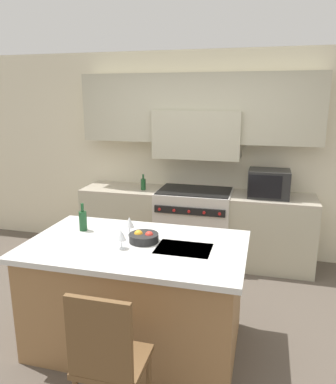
{
  "coord_description": "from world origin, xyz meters",
  "views": [
    {
      "loc": [
        0.85,
        -2.92,
        2.11
      ],
      "look_at": [
        -0.07,
        0.6,
        1.19
      ],
      "focal_mm": 35.0,
      "sensor_mm": 36.0,
      "label": 1
    }
  ],
  "objects_px": {
    "island_chair": "(107,358)",
    "oil_bottle_on_counter": "(143,184)",
    "wine_glass_near": "(121,235)",
    "fruit_bowl": "(144,237)",
    "wine_bottle": "(83,220)",
    "range_stove": "(194,225)",
    "microwave": "(269,183)",
    "wine_glass_far": "(129,223)"
  },
  "relations": [
    {
      "from": "island_chair",
      "to": "oil_bottle_on_counter",
      "type": "height_order",
      "value": "oil_bottle_on_counter"
    },
    {
      "from": "wine_glass_near",
      "to": "fruit_bowl",
      "type": "height_order",
      "value": "wine_glass_near"
    },
    {
      "from": "island_chair",
      "to": "fruit_bowl",
      "type": "height_order",
      "value": "fruit_bowl"
    },
    {
      "from": "island_chair",
      "to": "wine_bottle",
      "type": "distance_m",
      "value": 1.4
    },
    {
      "from": "fruit_bowl",
      "to": "island_chair",
      "type": "bearing_deg",
      "value": -84.71
    },
    {
      "from": "range_stove",
      "to": "island_chair",
      "type": "xyz_separation_m",
      "value": [
        0.01,
        -2.82,
        0.11
      ]
    },
    {
      "from": "microwave",
      "to": "fruit_bowl",
      "type": "relative_size",
      "value": 1.98
    },
    {
      "from": "wine_glass_far",
      "to": "microwave",
      "type": "bearing_deg",
      "value": 55.67
    },
    {
      "from": "microwave",
      "to": "wine_glass_far",
      "type": "distance_m",
      "value": 2.08
    },
    {
      "from": "island_chair",
      "to": "wine_glass_near",
      "type": "height_order",
      "value": "wine_glass_near"
    },
    {
      "from": "wine_bottle",
      "to": "wine_glass_far",
      "type": "distance_m",
      "value": 0.45
    },
    {
      "from": "fruit_bowl",
      "to": "oil_bottle_on_counter",
      "type": "height_order",
      "value": "oil_bottle_on_counter"
    },
    {
      "from": "range_stove",
      "to": "microwave",
      "type": "height_order",
      "value": "microwave"
    },
    {
      "from": "wine_glass_far",
      "to": "wine_bottle",
      "type": "bearing_deg",
      "value": 179.4
    },
    {
      "from": "island_chair",
      "to": "oil_bottle_on_counter",
      "type": "distance_m",
      "value": 2.9
    },
    {
      "from": "island_chair",
      "to": "range_stove",
      "type": "bearing_deg",
      "value": 90.11
    },
    {
      "from": "wine_bottle",
      "to": "wine_glass_near",
      "type": "xyz_separation_m",
      "value": [
        0.49,
        -0.31,
        0.02
      ]
    },
    {
      "from": "wine_glass_near",
      "to": "oil_bottle_on_counter",
      "type": "distance_m",
      "value": 2.02
    },
    {
      "from": "island_chair",
      "to": "microwave",
      "type": "bearing_deg",
      "value": 72.21
    },
    {
      "from": "island_chair",
      "to": "wine_bottle",
      "type": "bearing_deg",
      "value": 122.32
    },
    {
      "from": "wine_glass_far",
      "to": "fruit_bowl",
      "type": "distance_m",
      "value": 0.22
    },
    {
      "from": "microwave",
      "to": "wine_glass_far",
      "type": "xyz_separation_m",
      "value": [
        -1.17,
        -1.72,
        -0.04
      ]
    },
    {
      "from": "wine_glass_near",
      "to": "wine_glass_far",
      "type": "relative_size",
      "value": 1.0
    },
    {
      "from": "wine_glass_far",
      "to": "fruit_bowl",
      "type": "relative_size",
      "value": 0.67
    },
    {
      "from": "island_chair",
      "to": "fruit_bowl",
      "type": "bearing_deg",
      "value": 95.29
    },
    {
      "from": "fruit_bowl",
      "to": "range_stove",
      "type": "bearing_deg",
      "value": 87.26
    },
    {
      "from": "wine_bottle",
      "to": "wine_glass_far",
      "type": "relative_size",
      "value": 1.54
    },
    {
      "from": "range_stove",
      "to": "wine_glass_far",
      "type": "relative_size",
      "value": 5.78
    },
    {
      "from": "microwave",
      "to": "wine_glass_near",
      "type": "xyz_separation_m",
      "value": [
        -1.13,
        -2.02,
        -0.04
      ]
    },
    {
      "from": "microwave",
      "to": "oil_bottle_on_counter",
      "type": "distance_m",
      "value": 1.6
    },
    {
      "from": "fruit_bowl",
      "to": "oil_bottle_on_counter",
      "type": "xyz_separation_m",
      "value": [
        -0.6,
        1.79,
        0.03
      ]
    },
    {
      "from": "range_stove",
      "to": "oil_bottle_on_counter",
      "type": "xyz_separation_m",
      "value": [
        -0.68,
        -0.03,
        0.52
      ]
    },
    {
      "from": "range_stove",
      "to": "oil_bottle_on_counter",
      "type": "relative_size",
      "value": 4.57
    },
    {
      "from": "microwave",
      "to": "oil_bottle_on_counter",
      "type": "relative_size",
      "value": 2.36
    },
    {
      "from": "wine_glass_near",
      "to": "wine_glass_far",
      "type": "xyz_separation_m",
      "value": [
        -0.04,
        0.3,
        0.0
      ]
    },
    {
      "from": "microwave",
      "to": "island_chair",
      "type": "height_order",
      "value": "microwave"
    },
    {
      "from": "wine_glass_far",
      "to": "fruit_bowl",
      "type": "xyz_separation_m",
      "value": [
        0.17,
        -0.12,
        -0.07
      ]
    },
    {
      "from": "island_chair",
      "to": "wine_glass_far",
      "type": "relative_size",
      "value": 6.28
    },
    {
      "from": "fruit_bowl",
      "to": "microwave",
      "type": "bearing_deg",
      "value": 61.39
    },
    {
      "from": "microwave",
      "to": "wine_bottle",
      "type": "xyz_separation_m",
      "value": [
        -1.62,
        -1.71,
        -0.06
      ]
    },
    {
      "from": "wine_glass_far",
      "to": "oil_bottle_on_counter",
      "type": "xyz_separation_m",
      "value": [
        -0.43,
        1.66,
        -0.05
      ]
    },
    {
      "from": "wine_bottle",
      "to": "wine_glass_near",
      "type": "bearing_deg",
      "value": -32.25
    }
  ]
}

